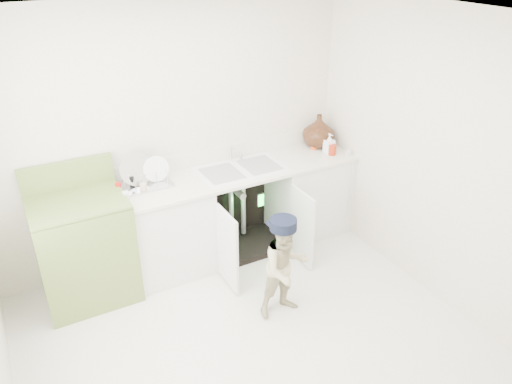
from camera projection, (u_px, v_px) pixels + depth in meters
ground at (249, 337)px, 4.09m from camera, size 3.50×3.50×0.00m
room_shell at (248, 204)px, 3.51m from camera, size 6.00×5.50×1.26m
counter_run at (244, 206)px, 5.06m from camera, size 2.44×1.02×1.25m
avocado_stove at (85, 248)px, 4.36m from camera, size 0.78×0.65×1.22m
repair_worker at (286, 267)px, 4.16m from camera, size 0.45×0.90×0.93m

